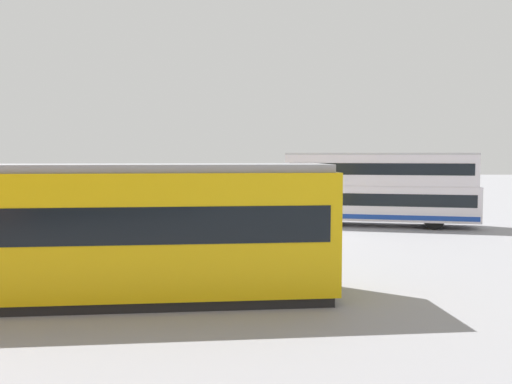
{
  "coord_description": "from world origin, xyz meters",
  "views": [
    {
      "loc": [
        0.11,
        24.53,
        3.78
      ],
      "look_at": [
        1.41,
        2.87,
        2.25
      ],
      "focal_mm": 36.64,
      "sensor_mm": 36.0,
      "label": 1
    }
  ],
  "objects_px": {
    "double_decker_bus": "(378,189)",
    "info_sign": "(48,212)",
    "pedestrian_near_railing": "(175,224)",
    "tram_yellow": "(44,231)",
    "pedestrian_crossing": "(287,243)"
  },
  "relations": [
    {
      "from": "pedestrian_crossing",
      "to": "info_sign",
      "type": "xyz_separation_m",
      "value": [
        8.84,
        -1.98,
        0.73
      ]
    },
    {
      "from": "info_sign",
      "to": "pedestrian_near_railing",
      "type": "bearing_deg",
      "value": -151.16
    },
    {
      "from": "double_decker_bus",
      "to": "tram_yellow",
      "type": "xyz_separation_m",
      "value": [
        11.06,
        15.42,
        -0.15
      ]
    },
    {
      "from": "double_decker_bus",
      "to": "info_sign",
      "type": "relative_size",
      "value": 4.25
    },
    {
      "from": "double_decker_bus",
      "to": "info_sign",
      "type": "distance_m",
      "value": 16.72
    },
    {
      "from": "tram_yellow",
      "to": "pedestrian_near_railing",
      "type": "distance_m",
      "value": 8.39
    },
    {
      "from": "pedestrian_near_railing",
      "to": "info_sign",
      "type": "xyz_separation_m",
      "value": [
        4.23,
        2.33,
        0.73
      ]
    },
    {
      "from": "pedestrian_crossing",
      "to": "double_decker_bus",
      "type": "bearing_deg",
      "value": -112.9
    },
    {
      "from": "tram_yellow",
      "to": "info_sign",
      "type": "height_order",
      "value": "tram_yellow"
    },
    {
      "from": "info_sign",
      "to": "pedestrian_crossing",
      "type": "bearing_deg",
      "value": 167.39
    },
    {
      "from": "double_decker_bus",
      "to": "tram_yellow",
      "type": "distance_m",
      "value": 18.98
    },
    {
      "from": "double_decker_bus",
      "to": "pedestrian_crossing",
      "type": "relative_size",
      "value": 6.27
    },
    {
      "from": "tram_yellow",
      "to": "pedestrian_crossing",
      "type": "relative_size",
      "value": 9.18
    },
    {
      "from": "double_decker_bus",
      "to": "pedestrian_near_railing",
      "type": "relative_size",
      "value": 6.29
    },
    {
      "from": "pedestrian_crossing",
      "to": "info_sign",
      "type": "height_order",
      "value": "info_sign"
    }
  ]
}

